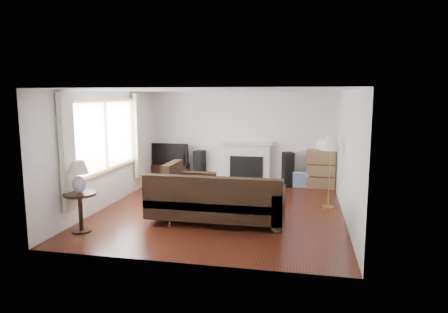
% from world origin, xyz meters
% --- Properties ---
extents(room, '(5.10, 5.60, 2.54)m').
position_xyz_m(room, '(0.00, 0.00, 1.25)').
color(room, '#4D1E11').
rests_on(room, ground).
extents(window, '(0.12, 2.74, 1.54)m').
position_xyz_m(window, '(-2.45, -0.20, 1.55)').
color(window, olive).
rests_on(window, room).
extents(curtain_near, '(0.10, 0.35, 2.10)m').
position_xyz_m(curtain_near, '(-2.40, -1.72, 1.40)').
color(curtain_near, silver).
rests_on(curtain_near, room).
extents(curtain_far, '(0.10, 0.35, 2.10)m').
position_xyz_m(curtain_far, '(-2.40, 1.32, 1.40)').
color(curtain_far, silver).
rests_on(curtain_far, room).
extents(fireplace, '(1.40, 0.26, 1.15)m').
position_xyz_m(fireplace, '(0.15, 2.64, 0.57)').
color(fireplace, white).
rests_on(fireplace, room).
extents(tv_stand, '(0.98, 0.44, 0.49)m').
position_xyz_m(tv_stand, '(-1.98, 2.50, 0.25)').
color(tv_stand, black).
rests_on(tv_stand, ground).
extents(television, '(1.04, 0.14, 0.60)m').
position_xyz_m(television, '(-1.95, 2.50, 0.79)').
color(television, black).
rests_on(television, tv_stand).
extents(speaker_left, '(0.31, 0.35, 0.89)m').
position_xyz_m(speaker_left, '(-1.15, 2.55, 0.45)').
color(speaker_left, black).
rests_on(speaker_left, ground).
extents(speaker_right, '(0.35, 0.38, 0.91)m').
position_xyz_m(speaker_right, '(1.27, 2.53, 0.46)').
color(speaker_right, black).
rests_on(speaker_right, ground).
extents(bookshelf, '(0.73, 0.34, 1.00)m').
position_xyz_m(bookshelf, '(2.11, 2.53, 0.50)').
color(bookshelf, olive).
rests_on(bookshelf, ground).
extents(globe_lamp, '(0.28, 0.28, 0.28)m').
position_xyz_m(globe_lamp, '(2.11, 2.53, 1.14)').
color(globe_lamp, white).
rests_on(globe_lamp, bookshelf).
extents(sectional_sofa, '(2.77, 2.02, 0.89)m').
position_xyz_m(sectional_sofa, '(0.07, -0.82, 0.45)').
color(sectional_sofa, black).
rests_on(sectional_sofa, ground).
extents(coffee_table, '(1.22, 0.83, 0.44)m').
position_xyz_m(coffee_table, '(-0.06, 0.69, 0.22)').
color(coffee_table, olive).
rests_on(coffee_table, ground).
extents(footstool, '(0.44, 0.44, 0.37)m').
position_xyz_m(footstool, '(-1.18, 0.03, 0.19)').
color(footstool, black).
rests_on(footstool, ground).
extents(floor_lamp, '(0.49, 0.49, 1.53)m').
position_xyz_m(floor_lamp, '(2.22, 0.65, 0.77)').
color(floor_lamp, '#B8883F').
rests_on(floor_lamp, ground).
extents(side_table, '(0.56, 0.56, 0.70)m').
position_xyz_m(side_table, '(-2.15, -1.81, 0.35)').
color(side_table, black).
rests_on(side_table, ground).
extents(table_lamp, '(0.35, 0.35, 0.57)m').
position_xyz_m(table_lamp, '(-2.15, -1.81, 0.99)').
color(table_lamp, silver).
rests_on(table_lamp, side_table).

